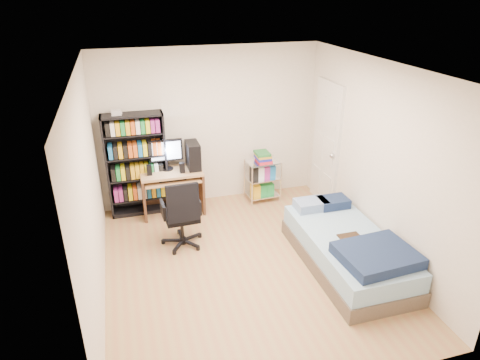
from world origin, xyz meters
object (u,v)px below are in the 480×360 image
object	(u,v)px
bed	(348,249)
office_chair	(182,225)
computer_desk	(177,173)
media_shelf	(137,164)

from	to	relation	value
bed	office_chair	bearing A→B (deg)	151.29
computer_desk	bed	size ratio (longest dim) A/B	0.60
media_shelf	computer_desk	size ratio (longest dim) A/B	1.41
media_shelf	bed	distance (m)	3.34
media_shelf	bed	xyz separation A→B (m)	(2.43, -2.22, -0.57)
office_chair	bed	world-z (taller)	office_chair
office_chair	media_shelf	bearing A→B (deg)	110.46
computer_desk	bed	world-z (taller)	computer_desk
computer_desk	office_chair	bearing A→B (deg)	-95.46
media_shelf	computer_desk	xyz separation A→B (m)	(0.59, -0.11, -0.19)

